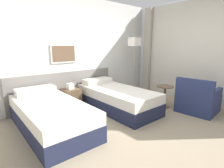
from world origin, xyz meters
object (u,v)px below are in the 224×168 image
Objects in this scene: bed_near_window at (116,98)px; floor_lamp at (134,46)px; armchair at (198,101)px; nightstand at (71,98)px; bed_near_door at (50,115)px; side_table at (165,93)px.

floor_lamp reaches higher than bed_near_window.
floor_lamp is at bearing -1.88° from armchair.
bed_near_window is 1.77m from floor_lamp.
nightstand is (-0.80, 0.76, -0.01)m from bed_near_window.
nightstand is 2.97m from armchair.
bed_near_window reaches higher than nightstand.
bed_near_door reaches higher than side_table.
nightstand is at bearing 140.99° from side_table.
armchair reaches higher than nightstand.
floor_lamp reaches higher than armchair.
bed_near_window is 3.36× the size of nightstand.
armchair is (2.10, -2.11, 0.01)m from nightstand.
side_table is 0.61× the size of armchair.
side_table is at bearing -39.01° from nightstand.
nightstand reaches higher than side_table.
bed_near_window is 3.84× the size of side_table.
bed_near_door is at bearing 180.00° from bed_near_window.
side_table is at bearing -14.77° from bed_near_door.
bed_near_door is at bearing -136.29° from nightstand.
armchair is at bearing -46.02° from bed_near_window.
bed_near_window reaches higher than side_table.
side_table is (-0.19, -1.22, -1.11)m from floor_lamp.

